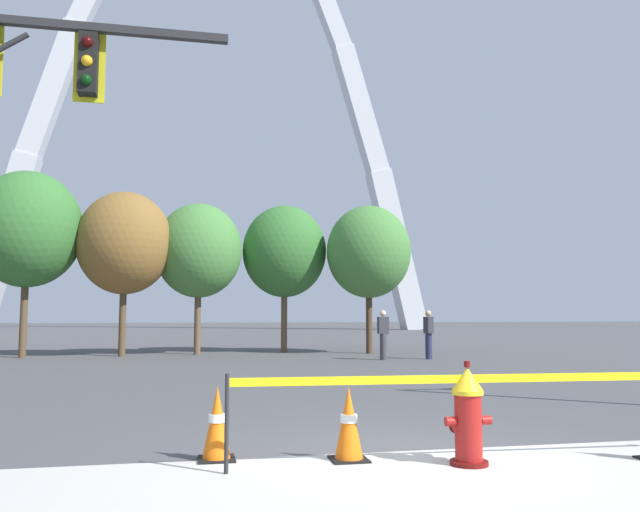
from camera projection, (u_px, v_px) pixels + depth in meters
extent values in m
plane|color=#474749|center=(408.00, 458.00, 6.45)|extent=(240.00, 240.00, 0.00)
cylinder|color=#5E0F0D|center=(469.00, 463.00, 6.09)|extent=(0.36, 0.36, 0.05)
cylinder|color=maroon|center=(468.00, 427.00, 6.12)|extent=(0.26, 0.26, 0.62)
cylinder|color=gold|center=(468.00, 392.00, 6.15)|extent=(0.30, 0.30, 0.04)
cone|color=gold|center=(467.00, 379.00, 6.17)|extent=(0.30, 0.30, 0.22)
cylinder|color=#5E0F0D|center=(467.00, 364.00, 6.18)|extent=(0.06, 0.06, 0.06)
cylinder|color=maroon|center=(451.00, 421.00, 6.09)|extent=(0.10, 0.09, 0.09)
cylinder|color=maroon|center=(486.00, 420.00, 6.17)|extent=(0.10, 0.09, 0.09)
cylinder|color=maroon|center=(460.00, 427.00, 6.32)|extent=(0.13, 0.14, 0.13)
cylinder|color=#5E0F0D|center=(456.00, 426.00, 6.39)|extent=(0.15, 0.03, 0.15)
cylinder|color=#232326|center=(227.00, 424.00, 5.79)|extent=(0.04, 0.04, 0.90)
cube|color=yellow|center=(498.00, 378.00, 6.22)|extent=(5.22, 0.29, 0.08)
cube|color=black|center=(349.00, 460.00, 6.29)|extent=(0.36, 0.36, 0.03)
cone|color=orange|center=(349.00, 422.00, 6.32)|extent=(0.28, 0.28, 0.70)
cylinder|color=white|center=(349.00, 418.00, 6.32)|extent=(0.17, 0.17, 0.08)
cube|color=black|center=(217.00, 459.00, 6.30)|extent=(0.36, 0.36, 0.03)
cone|color=orange|center=(217.00, 422.00, 6.33)|extent=(0.28, 0.28, 0.70)
cylinder|color=white|center=(217.00, 418.00, 6.34)|extent=(0.17, 0.17, 0.08)
cube|color=#232326|center=(60.00, 25.00, 9.22)|extent=(4.80, 0.12, 0.12)
cube|color=black|center=(88.00, 64.00, 9.25)|extent=(0.26, 0.24, 0.90)
cube|color=gold|center=(90.00, 68.00, 9.38)|extent=(0.44, 0.03, 1.04)
sphere|color=#360606|center=(87.00, 42.00, 9.15)|extent=(0.16, 0.16, 0.16)
sphere|color=orange|center=(87.00, 61.00, 9.12)|extent=(0.16, 0.16, 0.16)
sphere|color=black|center=(86.00, 80.00, 9.09)|extent=(0.16, 0.16, 0.16)
cube|color=silver|center=(2.00, 242.00, 56.66)|extent=(5.80, 2.17, 16.32)
cube|color=silver|center=(52.00, 90.00, 58.71)|extent=(5.56, 1.94, 13.23)
cube|color=silver|center=(325.00, 3.00, 64.95)|extent=(5.30, 1.71, 10.15)
cube|color=silver|center=(360.00, 111.00, 64.68)|extent=(5.56, 1.94, 13.23)
cube|color=silver|center=(396.00, 251.00, 64.12)|extent=(5.80, 2.17, 16.32)
cylinder|color=brown|center=(24.00, 317.00, 21.69)|extent=(0.24, 0.24, 2.74)
ellipsoid|color=#336B2D|center=(27.00, 229.00, 21.97)|extent=(3.65, 3.65, 4.02)
cylinder|color=brown|center=(122.00, 320.00, 22.45)|extent=(0.24, 0.24, 2.49)
ellipsoid|color=brown|center=(125.00, 243.00, 22.71)|extent=(3.32, 3.32, 3.66)
cylinder|color=brown|center=(198.00, 322.00, 23.52)|extent=(0.24, 0.24, 2.39)
ellipsoid|color=#427A38|center=(199.00, 251.00, 23.76)|extent=(3.19, 3.19, 3.51)
cylinder|color=brown|center=(284.00, 320.00, 24.82)|extent=(0.24, 0.24, 2.45)
ellipsoid|color=#336B2D|center=(284.00, 251.00, 25.07)|extent=(3.27, 3.27, 3.60)
cylinder|color=#473323|center=(369.00, 321.00, 24.08)|extent=(0.24, 0.24, 2.40)
ellipsoid|color=#427A38|center=(369.00, 252.00, 24.33)|extent=(3.20, 3.20, 3.52)
cylinder|color=#232847|center=(429.00, 346.00, 20.89)|extent=(0.22, 0.22, 0.84)
cube|color=#333338|center=(428.00, 325.00, 20.96)|extent=(0.24, 0.36, 0.54)
sphere|color=tan|center=(428.00, 313.00, 20.99)|extent=(0.20, 0.20, 0.20)
cylinder|color=#38383D|center=(383.00, 347.00, 20.54)|extent=(0.22, 0.22, 0.84)
cube|color=#333338|center=(383.00, 325.00, 20.60)|extent=(0.35, 0.22, 0.54)
sphere|color=beige|center=(383.00, 313.00, 20.64)|extent=(0.20, 0.20, 0.20)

